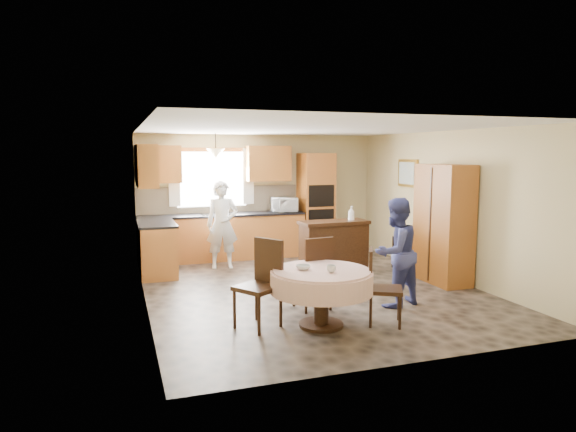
# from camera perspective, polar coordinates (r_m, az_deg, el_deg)

# --- Properties ---
(floor) EXTENTS (5.00, 6.00, 0.01)m
(floor) POSITION_cam_1_polar(r_m,az_deg,el_deg) (8.16, 2.52, -8.11)
(floor) COLOR brown
(floor) RESTS_ON ground
(ceiling) EXTENTS (5.00, 6.00, 0.01)m
(ceiling) POSITION_cam_1_polar(r_m,az_deg,el_deg) (7.88, 2.62, 9.72)
(ceiling) COLOR white
(ceiling) RESTS_ON wall_back
(wall_back) EXTENTS (5.00, 0.02, 2.50)m
(wall_back) POSITION_cam_1_polar(r_m,az_deg,el_deg) (10.76, -3.20, 2.35)
(wall_back) COLOR tan
(wall_back) RESTS_ON floor
(wall_front) EXTENTS (5.00, 0.02, 2.50)m
(wall_front) POSITION_cam_1_polar(r_m,az_deg,el_deg) (5.26, 14.45, -2.84)
(wall_front) COLOR tan
(wall_front) RESTS_ON floor
(wall_left) EXTENTS (0.02, 6.00, 2.50)m
(wall_left) POSITION_cam_1_polar(r_m,az_deg,el_deg) (7.40, -15.79, -0.07)
(wall_left) COLOR tan
(wall_left) RESTS_ON floor
(wall_right) EXTENTS (0.02, 6.00, 2.50)m
(wall_right) POSITION_cam_1_polar(r_m,az_deg,el_deg) (9.12, 17.38, 1.18)
(wall_right) COLOR tan
(wall_right) RESTS_ON floor
(window) EXTENTS (1.40, 0.03, 1.10)m
(window) POSITION_cam_1_polar(r_m,az_deg,el_deg) (10.50, -8.47, 4.08)
(window) COLOR white
(window) RESTS_ON wall_back
(curtain_left) EXTENTS (0.22, 0.02, 1.15)m
(curtain_left) POSITION_cam_1_polar(r_m,az_deg,el_deg) (10.34, -12.53, 4.22)
(curtain_left) COLOR white
(curtain_left) RESTS_ON wall_back
(curtain_right) EXTENTS (0.22, 0.02, 1.15)m
(curtain_right) POSITION_cam_1_polar(r_m,az_deg,el_deg) (10.60, -4.42, 4.43)
(curtain_right) COLOR white
(curtain_right) RESTS_ON wall_back
(base_cab_back) EXTENTS (3.30, 0.60, 0.88)m
(base_cab_back) POSITION_cam_1_polar(r_m,az_deg,el_deg) (10.38, -7.26, -2.38)
(base_cab_back) COLOR #D07737
(base_cab_back) RESTS_ON floor
(counter_back) EXTENTS (3.30, 0.64, 0.04)m
(counter_back) POSITION_cam_1_polar(r_m,az_deg,el_deg) (10.31, -7.30, 0.14)
(counter_back) COLOR black
(counter_back) RESTS_ON base_cab_back
(base_cab_left) EXTENTS (0.60, 1.20, 0.88)m
(base_cab_left) POSITION_cam_1_polar(r_m,az_deg,el_deg) (9.32, -14.34, -3.63)
(base_cab_left) COLOR #D07737
(base_cab_left) RESTS_ON floor
(counter_left) EXTENTS (0.64, 1.20, 0.04)m
(counter_left) POSITION_cam_1_polar(r_m,az_deg,el_deg) (9.25, -14.43, -0.83)
(counter_left) COLOR black
(counter_left) RESTS_ON base_cab_left
(backsplash) EXTENTS (3.30, 0.02, 0.55)m
(backsplash) POSITION_cam_1_polar(r_m,az_deg,el_deg) (10.56, -7.64, 1.83)
(backsplash) COLOR tan
(backsplash) RESTS_ON wall_back
(wall_cab_left) EXTENTS (0.85, 0.33, 0.72)m
(wall_cab_left) POSITION_cam_1_polar(r_m,az_deg,el_deg) (10.21, -14.19, 5.60)
(wall_cab_left) COLOR #B0722C
(wall_cab_left) RESTS_ON wall_back
(wall_cab_right) EXTENTS (0.90, 0.33, 0.72)m
(wall_cab_right) POSITION_cam_1_polar(r_m,az_deg,el_deg) (10.61, -2.21, 5.85)
(wall_cab_right) COLOR #B0722C
(wall_cab_right) RESTS_ON wall_back
(wall_cab_side) EXTENTS (0.33, 1.20, 0.72)m
(wall_cab_side) POSITION_cam_1_polar(r_m,az_deg,el_deg) (9.16, -15.47, 5.41)
(wall_cab_side) COLOR #B0722C
(wall_cab_side) RESTS_ON wall_left
(oven_tower) EXTENTS (0.66, 0.62, 2.12)m
(oven_tower) POSITION_cam_1_polar(r_m,az_deg,el_deg) (10.85, 3.11, 1.38)
(oven_tower) COLOR #D07737
(oven_tower) RESTS_ON floor
(oven_upper) EXTENTS (0.56, 0.01, 0.45)m
(oven_upper) POSITION_cam_1_polar(r_m,az_deg,el_deg) (10.54, 3.75, 2.24)
(oven_upper) COLOR black
(oven_upper) RESTS_ON oven_tower
(oven_lower) EXTENTS (0.56, 0.01, 0.45)m
(oven_lower) POSITION_cam_1_polar(r_m,az_deg,el_deg) (10.60, 3.72, -0.45)
(oven_lower) COLOR black
(oven_lower) RESTS_ON oven_tower
(pendant) EXTENTS (0.36, 0.36, 0.18)m
(pendant) POSITION_cam_1_polar(r_m,az_deg,el_deg) (10.01, -8.04, 6.92)
(pendant) COLOR beige
(pendant) RESTS_ON ceiling
(sideboard) EXTENTS (1.25, 0.56, 0.87)m
(sideboard) POSITION_cam_1_polar(r_m,az_deg,el_deg) (9.20, 5.09, -3.59)
(sideboard) COLOR #3C2010
(sideboard) RESTS_ON floor
(space_heater) EXTENTS (0.44, 0.32, 0.59)m
(space_heater) POSITION_cam_1_polar(r_m,az_deg,el_deg) (9.75, 12.99, -4.00)
(space_heater) COLOR black
(space_heater) RESTS_ON floor
(cupboard) EXTENTS (0.51, 1.02, 1.95)m
(cupboard) POSITION_cam_1_polar(r_m,az_deg,el_deg) (8.77, 16.89, -0.85)
(cupboard) COLOR #D07737
(cupboard) RESTS_ON floor
(dining_table) EXTENTS (1.26, 1.26, 0.71)m
(dining_table) POSITION_cam_1_polar(r_m,az_deg,el_deg) (6.35, 3.73, -7.37)
(dining_table) COLOR #3C2010
(dining_table) RESTS_ON floor
(chair_left) EXTENTS (0.65, 0.65, 1.08)m
(chair_left) POSITION_cam_1_polar(r_m,az_deg,el_deg) (6.35, -2.87, -6.97)
(chair_left) COLOR #3C2010
(chair_left) RESTS_ON floor
(chair_back) EXTENTS (0.49, 0.49, 1.01)m
(chair_back) POSITION_cam_1_polar(r_m,az_deg,el_deg) (6.99, 3.02, -5.97)
(chair_back) COLOR #3C2010
(chair_back) RESTS_ON floor
(chair_right) EXTENTS (0.56, 0.56, 0.95)m
(chair_right) POSITION_cam_1_polar(r_m,az_deg,el_deg) (6.53, 10.11, -7.33)
(chair_right) COLOR #3C2010
(chair_right) RESTS_ON floor
(framed_picture) EXTENTS (0.06, 0.64, 0.53)m
(framed_picture) POSITION_cam_1_polar(r_m,az_deg,el_deg) (10.11, 13.16, 4.66)
(framed_picture) COLOR gold
(framed_picture) RESTS_ON wall_right
(microwave) EXTENTS (0.59, 0.45, 0.29)m
(microwave) POSITION_cam_1_polar(r_m,az_deg,el_deg) (10.57, -0.42, 1.27)
(microwave) COLOR silver
(microwave) RESTS_ON counter_back
(person_sink) EXTENTS (0.62, 0.44, 1.61)m
(person_sink) POSITION_cam_1_polar(r_m,az_deg,el_deg) (9.54, -7.31, -0.98)
(person_sink) COLOR silver
(person_sink) RESTS_ON floor
(person_dining) EXTENTS (0.89, 0.79, 1.52)m
(person_dining) POSITION_cam_1_polar(r_m,az_deg,el_deg) (7.28, 11.86, -3.97)
(person_dining) COLOR #393E7C
(person_dining) RESTS_ON floor
(bowl_sideboard) EXTENTS (0.28, 0.28, 0.05)m
(bowl_sideboard) POSITION_cam_1_polar(r_m,az_deg,el_deg) (9.04, 3.83, -0.78)
(bowl_sideboard) COLOR #B2B2B2
(bowl_sideboard) RESTS_ON sideboard
(bottle_sideboard) EXTENTS (0.12, 0.12, 0.31)m
(bottle_sideboard) POSITION_cam_1_polar(r_m,az_deg,el_deg) (9.25, 7.05, 0.15)
(bottle_sideboard) COLOR silver
(bottle_sideboard) RESTS_ON sideboard
(cup_table) EXTENTS (0.13, 0.13, 0.09)m
(cup_table) POSITION_cam_1_polar(r_m,az_deg,el_deg) (6.17, 4.82, -5.86)
(cup_table) COLOR #B2B2B2
(cup_table) RESTS_ON dining_table
(bowl_table) EXTENTS (0.19, 0.19, 0.06)m
(bowl_table) POSITION_cam_1_polar(r_m,az_deg,el_deg) (6.30, 1.69, -5.73)
(bowl_table) COLOR #B2B2B2
(bowl_table) RESTS_ON dining_table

